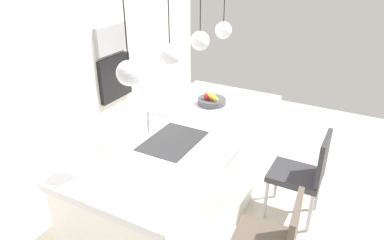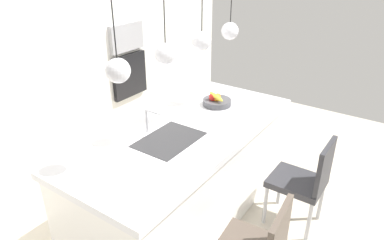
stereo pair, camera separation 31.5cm
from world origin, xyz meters
name	(u,v)px [view 2 (the right image)]	position (x,y,z in m)	size (l,w,h in m)	color
floor	(186,212)	(0.00, 0.00, 0.00)	(6.60, 6.60, 0.00)	beige
back_wall	(60,58)	(0.00, 1.65, 1.30)	(6.00, 0.10, 2.60)	silver
kitchen_island	(186,173)	(0.00, 0.00, 0.47)	(2.34, 1.04, 0.93)	white
sink_basin	(169,140)	(-0.23, 0.00, 0.93)	(0.56, 0.40, 0.02)	#2D2D30
faucet	(149,118)	(-0.23, 0.21, 1.08)	(0.02, 0.17, 0.22)	silver
fruit_bowl	(217,101)	(0.61, 0.05, 0.98)	(0.29, 0.29, 0.15)	#4C4C51
microwave	(126,37)	(0.93, 1.58, 1.36)	(0.54, 0.08, 0.34)	#9E9EA3
oven	(129,75)	(0.93, 1.58, 0.86)	(0.56, 0.08, 0.56)	black
chair_middle	(305,179)	(0.48, -0.96, 0.51)	(0.41, 0.47, 0.91)	#333338
pendant_light_left	(118,70)	(-0.73, 0.00, 1.67)	(0.16, 0.16, 0.76)	silver
pendant_light_center_left	(166,53)	(-0.24, 0.00, 1.67)	(0.16, 0.16, 0.76)	silver
pendant_light_center_right	(202,41)	(0.24, 0.00, 1.67)	(0.16, 0.16, 0.76)	silver
pendant_light_right	(230,31)	(0.73, 0.00, 1.67)	(0.16, 0.16, 0.76)	silver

